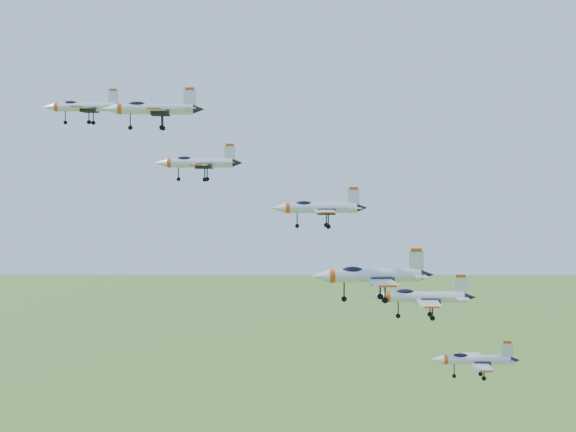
# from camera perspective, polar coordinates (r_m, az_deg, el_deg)

# --- Properties ---
(jet_lead) EXTENTS (13.22, 11.05, 3.54)m
(jet_lead) POSITION_cam_1_polar(r_m,az_deg,el_deg) (130.84, -14.37, 7.54)
(jet_lead) COLOR silver
(jet_left_high) EXTENTS (11.97, 10.00, 3.20)m
(jet_left_high) POSITION_cam_1_polar(r_m,az_deg,el_deg) (108.13, -6.45, 3.79)
(jet_left_high) COLOR silver
(jet_right_high) EXTENTS (10.97, 9.32, 2.98)m
(jet_right_high) POSITION_cam_1_polar(r_m,az_deg,el_deg) (89.48, -9.62, 7.53)
(jet_right_high) COLOR silver
(jet_left_low) EXTENTS (13.34, 11.31, 3.61)m
(jet_left_low) POSITION_cam_1_polar(r_m,az_deg,el_deg) (110.78, 2.16, 0.59)
(jet_left_low) COLOR silver
(jet_right_low) EXTENTS (13.63, 11.59, 3.71)m
(jet_right_low) POSITION_cam_1_polar(r_m,az_deg,el_deg) (88.81, 5.92, -4.21)
(jet_right_low) COLOR silver
(jet_trail) EXTENTS (13.90, 11.61, 3.72)m
(jet_trail) POSITION_cam_1_polar(r_m,az_deg,el_deg) (106.73, 9.46, -5.67)
(jet_trail) COLOR silver
(jet_extra) EXTENTS (12.46, 10.44, 3.34)m
(jet_extra) POSITION_cam_1_polar(r_m,az_deg,el_deg) (115.45, 13.08, -9.92)
(jet_extra) COLOR silver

